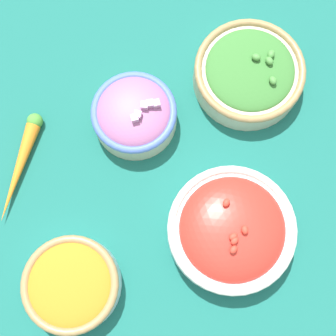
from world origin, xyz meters
The scene contains 6 objects.
ground_plane centered at (0.00, 0.00, 0.00)m, with size 3.00×3.00×0.00m, color #196056.
bowl_red_onion centered at (0.00, 0.10, 0.03)m, with size 0.13×0.13×0.07m.
bowl_cherry_tomatoes centered at (0.03, -0.13, 0.03)m, with size 0.19×0.19×0.08m.
bowl_carrots centered at (-0.21, -0.07, 0.03)m, with size 0.14×0.14×0.05m.
bowl_broccoli centered at (0.19, 0.06, 0.03)m, with size 0.18×0.18×0.06m.
loose_carrot centered at (-0.19, 0.13, 0.01)m, with size 0.14×0.14×0.03m.
Camera 1 is at (-0.08, -0.14, 0.72)m, focal length 50.00 mm.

